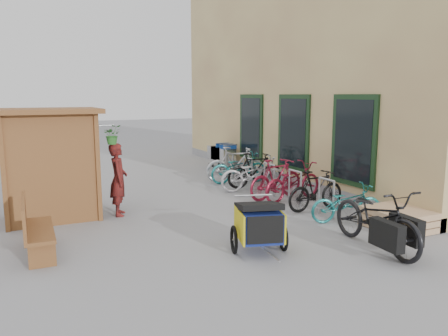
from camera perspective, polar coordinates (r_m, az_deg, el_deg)
name	(u,v)px	position (r m, az deg, el deg)	size (l,w,h in m)	color
ground	(234,230)	(8.88, 1.34, -8.07)	(80.00, 80.00, 0.00)	gray
building	(343,71)	(15.90, 15.23, 12.12)	(6.07, 13.00, 7.00)	#DCC77E
kiosk	(45,149)	(10.07, -22.32, 2.37)	(2.49, 1.65, 2.40)	brown
bike_rack	(269,176)	(11.89, 5.92, -1.03)	(0.05, 5.35, 0.86)	#A5A8AD
pallet_stack	(398,219)	(9.53, 21.77, -6.20)	(1.00, 1.20, 0.40)	tan
bench	(33,227)	(8.03, -23.63, -7.09)	(0.50, 1.55, 0.97)	brown
shopping_carts	(221,153)	(16.09, -0.34, 1.93)	(0.53, 1.47, 0.96)	silver
child_trailer	(259,222)	(7.58, 4.60, -7.09)	(1.04, 1.62, 0.93)	navy
cargo_bike	(377,218)	(8.10, 19.37, -6.23)	(0.90, 2.20, 1.13)	black
person_kiosk	(118,179)	(10.02, -13.63, -1.47)	(0.60, 0.39, 1.64)	maroon
bike_0	(346,203)	(9.65, 15.69, -4.44)	(0.55, 1.57, 0.83)	#1D7575
bike_1	(316,190)	(10.45, 11.94, -2.86)	(0.45, 1.59, 0.96)	black
bike_2	(293,181)	(11.32, 8.98, -1.75)	(0.66, 1.88, 0.99)	maroon
bike_3	(276,179)	(11.42, 6.84, -1.42)	(0.50, 1.76, 1.06)	maroon
bike_4	(254,174)	(12.24, 3.93, -0.78)	(0.66, 1.89, 0.99)	#B6B5BA
bike_5	(255,170)	(12.74, 4.07, -0.29)	(0.49, 1.72, 1.04)	black
bike_6	(239,168)	(13.39, 1.99, 0.03)	(0.63, 1.81, 0.95)	#1D7575
bike_7	(236,164)	(13.52, 1.53, 0.47)	(0.52, 1.85, 1.11)	#B6B5BA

